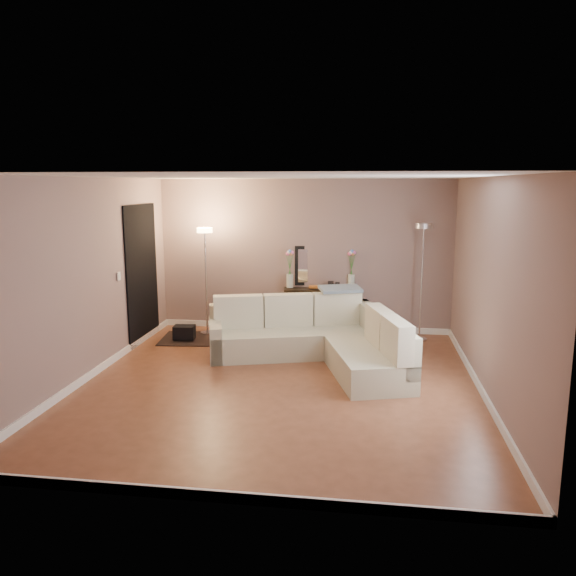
# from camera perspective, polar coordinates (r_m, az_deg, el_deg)

# --- Properties ---
(floor) EXTENTS (5.00, 5.50, 0.01)m
(floor) POSITION_cam_1_polar(r_m,az_deg,el_deg) (7.26, -0.89, -9.76)
(floor) COLOR brown
(floor) RESTS_ON ground
(ceiling) EXTENTS (5.00, 5.50, 0.01)m
(ceiling) POSITION_cam_1_polar(r_m,az_deg,el_deg) (6.81, -0.95, 11.30)
(ceiling) COLOR white
(ceiling) RESTS_ON ground
(wall_back) EXTENTS (5.00, 0.02, 2.60)m
(wall_back) POSITION_cam_1_polar(r_m,az_deg,el_deg) (9.63, 1.62, 3.28)
(wall_back) COLOR gray
(wall_back) RESTS_ON ground
(wall_front) EXTENTS (5.00, 0.02, 2.60)m
(wall_front) POSITION_cam_1_polar(r_m,az_deg,el_deg) (4.29, -6.67, -6.00)
(wall_front) COLOR gray
(wall_front) RESTS_ON ground
(wall_left) EXTENTS (0.02, 5.50, 2.60)m
(wall_left) POSITION_cam_1_polar(r_m,az_deg,el_deg) (7.71, -19.67, 0.86)
(wall_left) COLOR gray
(wall_left) RESTS_ON ground
(wall_right) EXTENTS (0.02, 5.50, 2.60)m
(wall_right) POSITION_cam_1_polar(r_m,az_deg,el_deg) (6.99, 19.85, -0.10)
(wall_right) COLOR gray
(wall_right) RESTS_ON ground
(baseboard_back) EXTENTS (5.00, 0.03, 0.10)m
(baseboard_back) POSITION_cam_1_polar(r_m,az_deg,el_deg) (9.84, 1.57, -3.97)
(baseboard_back) COLOR white
(baseboard_back) RESTS_ON ground
(baseboard_front) EXTENTS (5.00, 0.03, 0.10)m
(baseboard_front) POSITION_cam_1_polar(r_m,az_deg,el_deg) (4.81, -6.25, -20.34)
(baseboard_front) COLOR white
(baseboard_front) RESTS_ON ground
(baseboard_left) EXTENTS (0.03, 5.50, 0.10)m
(baseboard_left) POSITION_cam_1_polar(r_m,az_deg,el_deg) (8.00, -18.96, -8.01)
(baseboard_left) COLOR white
(baseboard_left) RESTS_ON ground
(baseboard_right) EXTENTS (0.03, 5.50, 0.10)m
(baseboard_right) POSITION_cam_1_polar(r_m,az_deg,el_deg) (7.31, 19.04, -9.77)
(baseboard_right) COLOR white
(baseboard_right) RESTS_ON ground
(doorway) EXTENTS (0.02, 1.20, 2.20)m
(doorway) POSITION_cam_1_polar(r_m,az_deg,el_deg) (9.25, -14.60, 1.40)
(doorway) COLOR black
(doorway) RESTS_ON ground
(switch_plate) EXTENTS (0.02, 0.08, 0.12)m
(switch_plate) POSITION_cam_1_polar(r_m,az_deg,el_deg) (8.47, -16.81, 1.15)
(switch_plate) COLOR white
(switch_plate) RESTS_ON ground
(sectional_sofa) EXTENTS (3.04, 2.52, 0.87)m
(sectional_sofa) POSITION_cam_1_polar(r_m,az_deg,el_deg) (8.11, 3.21, -5.16)
(sectional_sofa) COLOR beige
(sectional_sofa) RESTS_ON floor
(throw_blanket) EXTENTS (0.71, 0.55, 0.08)m
(throw_blanket) POSITION_cam_1_polar(r_m,az_deg,el_deg) (8.65, 5.33, -0.08)
(throw_blanket) COLOR gray
(throw_blanket) RESTS_ON sectional_sofa
(console_table) EXTENTS (1.27, 0.49, 0.76)m
(console_table) POSITION_cam_1_polar(r_m,az_deg,el_deg) (9.63, 2.83, -1.99)
(console_table) COLOR black
(console_table) RESTS_ON floor
(leaning_mirror) EXTENTS (0.87, 0.15, 0.68)m
(leaning_mirror) POSITION_cam_1_polar(r_m,az_deg,el_deg) (9.66, 3.29, 2.27)
(leaning_mirror) COLOR black
(leaning_mirror) RESTS_ON console_table
(table_decor) EXTENTS (0.53, 0.14, 0.12)m
(table_decor) POSITION_cam_1_polar(r_m,az_deg,el_deg) (9.52, 3.31, 0.20)
(table_decor) COLOR orange
(table_decor) RESTS_ON console_table
(flower_vase_left) EXTENTS (0.15, 0.13, 0.65)m
(flower_vase_left) POSITION_cam_1_polar(r_m,az_deg,el_deg) (9.51, 0.18, 1.70)
(flower_vase_left) COLOR silver
(flower_vase_left) RESTS_ON console_table
(flower_vase_right) EXTENTS (0.15, 0.13, 0.65)m
(flower_vase_right) POSITION_cam_1_polar(r_m,az_deg,el_deg) (9.56, 6.47, 1.68)
(flower_vase_right) COLOR silver
(flower_vase_right) RESTS_ON console_table
(floor_lamp_lit) EXTENTS (0.28, 0.28, 1.80)m
(floor_lamp_lit) POSITION_cam_1_polar(r_m,az_deg,el_deg) (9.44, -8.39, 2.87)
(floor_lamp_lit) COLOR silver
(floor_lamp_lit) RESTS_ON floor
(floor_lamp_unlit) EXTENTS (0.33, 0.33, 1.91)m
(floor_lamp_unlit) POSITION_cam_1_polar(r_m,az_deg,el_deg) (9.17, 13.52, 2.93)
(floor_lamp_unlit) COLOR silver
(floor_lamp_unlit) RESTS_ON floor
(charcoal_rug) EXTENTS (1.26, 1.00, 0.02)m
(charcoal_rug) POSITION_cam_1_polar(r_m,az_deg,el_deg) (9.38, -9.15, -5.09)
(charcoal_rug) COLOR black
(charcoal_rug) RESTS_ON floor
(black_bag) EXTENTS (0.36, 0.27, 0.22)m
(black_bag) POSITION_cam_1_polar(r_m,az_deg,el_deg) (9.29, -10.49, -4.43)
(black_bag) COLOR black
(black_bag) RESTS_ON charcoal_rug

